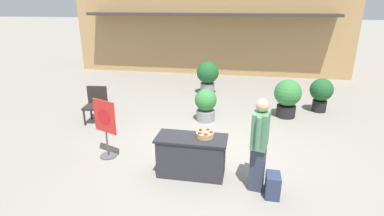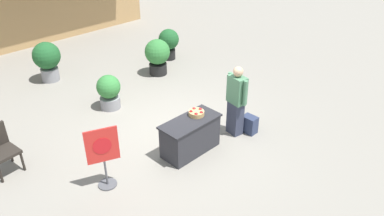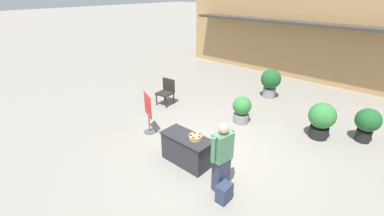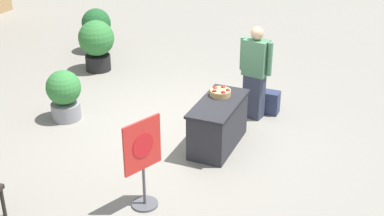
{
  "view_description": "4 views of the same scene",
  "coord_description": "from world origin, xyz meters",
  "px_view_note": "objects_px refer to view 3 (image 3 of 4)",
  "views": [
    {
      "loc": [
        0.75,
        -5.85,
        3.17
      ],
      "look_at": [
        -0.35,
        0.07,
        1.05
      ],
      "focal_mm": 28.0,
      "sensor_mm": 36.0,
      "label": 1
    },
    {
      "loc": [
        -4.88,
        -5.53,
        4.9
      ],
      "look_at": [
        0.01,
        -0.66,
        0.94
      ],
      "focal_mm": 35.0,
      "sensor_mm": 36.0,
      "label": 2
    },
    {
      "loc": [
        3.55,
        -4.82,
        4.14
      ],
      "look_at": [
        -0.8,
        0.06,
        1.07
      ],
      "focal_mm": 24.0,
      "sensor_mm": 36.0,
      "label": 3
    },
    {
      "loc": [
        -7.37,
        -3.36,
        4.33
      ],
      "look_at": [
        -0.74,
        -0.59,
        0.88
      ],
      "focal_mm": 50.0,
      "sensor_mm": 36.0,
      "label": 4
    }
  ],
  "objects_px": {
    "backpack": "(224,193)",
    "potted_plant_near_left": "(367,123)",
    "apple_basket": "(196,137)",
    "poster_board": "(148,112)",
    "potted_plant_far_right": "(322,119)",
    "person_visitor": "(222,158)",
    "display_table": "(187,149)",
    "patio_chair": "(167,90)",
    "potted_plant_far_left": "(242,109)",
    "potted_plant_near_right": "(271,81)"
  },
  "relations": [
    {
      "from": "patio_chair",
      "to": "display_table",
      "type": "bearing_deg",
      "value": 47.66
    },
    {
      "from": "poster_board",
      "to": "potted_plant_near_left",
      "type": "relative_size",
      "value": 1.25
    },
    {
      "from": "apple_basket",
      "to": "potted_plant_far_left",
      "type": "xyz_separation_m",
      "value": [
        -0.38,
        2.78,
        -0.35
      ]
    },
    {
      "from": "potted_plant_near_right",
      "to": "potted_plant_far_right",
      "type": "distance_m",
      "value": 3.23
    },
    {
      "from": "apple_basket",
      "to": "person_visitor",
      "type": "distance_m",
      "value": 1.03
    },
    {
      "from": "potted_plant_far_right",
      "to": "potted_plant_far_left",
      "type": "bearing_deg",
      "value": -162.12
    },
    {
      "from": "potted_plant_far_left",
      "to": "potted_plant_near_left",
      "type": "xyz_separation_m",
      "value": [
        3.33,
        1.39,
        0.12
      ]
    },
    {
      "from": "patio_chair",
      "to": "potted_plant_near_left",
      "type": "height_order",
      "value": "potted_plant_near_left"
    },
    {
      "from": "potted_plant_far_right",
      "to": "apple_basket",
      "type": "bearing_deg",
      "value": -118.39
    },
    {
      "from": "potted_plant_far_left",
      "to": "potted_plant_far_right",
      "type": "bearing_deg",
      "value": 17.88
    },
    {
      "from": "backpack",
      "to": "patio_chair",
      "type": "height_order",
      "value": "patio_chair"
    },
    {
      "from": "display_table",
      "to": "person_visitor",
      "type": "relative_size",
      "value": 0.8
    },
    {
      "from": "apple_basket",
      "to": "poster_board",
      "type": "bearing_deg",
      "value": 172.4
    },
    {
      "from": "potted_plant_far_right",
      "to": "potted_plant_near_left",
      "type": "height_order",
      "value": "potted_plant_far_right"
    },
    {
      "from": "potted_plant_far_left",
      "to": "person_visitor",
      "type": "bearing_deg",
      "value": -65.95
    },
    {
      "from": "display_table",
      "to": "person_visitor",
      "type": "height_order",
      "value": "person_visitor"
    },
    {
      "from": "poster_board",
      "to": "apple_basket",
      "type": "bearing_deg",
      "value": 104.62
    },
    {
      "from": "apple_basket",
      "to": "potted_plant_near_left",
      "type": "relative_size",
      "value": 0.32
    },
    {
      "from": "backpack",
      "to": "potted_plant_far_right",
      "type": "xyz_separation_m",
      "value": [
        0.64,
        4.03,
        0.42
      ]
    },
    {
      "from": "potted_plant_far_right",
      "to": "person_visitor",
      "type": "bearing_deg",
      "value": -103.44
    },
    {
      "from": "patio_chair",
      "to": "potted_plant_near_right",
      "type": "xyz_separation_m",
      "value": [
        2.68,
        3.28,
        0.14
      ]
    },
    {
      "from": "potted_plant_near_right",
      "to": "person_visitor",
      "type": "bearing_deg",
      "value": -73.69
    },
    {
      "from": "backpack",
      "to": "potted_plant_near_right",
      "type": "xyz_separation_m",
      "value": [
        -1.94,
        5.97,
        0.48
      ]
    },
    {
      "from": "potted_plant_near_right",
      "to": "poster_board",
      "type": "bearing_deg",
      "value": -105.9
    },
    {
      "from": "potted_plant_far_left",
      "to": "potted_plant_near_right",
      "type": "distance_m",
      "value": 2.7
    },
    {
      "from": "potted_plant_near_left",
      "to": "patio_chair",
      "type": "bearing_deg",
      "value": -162.45
    },
    {
      "from": "potted_plant_near_left",
      "to": "potted_plant_far_left",
      "type": "bearing_deg",
      "value": -157.29
    },
    {
      "from": "display_table",
      "to": "apple_basket",
      "type": "xyz_separation_m",
      "value": [
        0.25,
        0.06,
        0.44
      ]
    },
    {
      "from": "poster_board",
      "to": "patio_chair",
      "type": "bearing_deg",
      "value": -125.1
    },
    {
      "from": "apple_basket",
      "to": "potted_plant_far_right",
      "type": "xyz_separation_m",
      "value": [
        1.9,
        3.51,
        -0.21
      ]
    },
    {
      "from": "potted_plant_far_left",
      "to": "potted_plant_far_right",
      "type": "height_order",
      "value": "potted_plant_far_right"
    },
    {
      "from": "apple_basket",
      "to": "potted_plant_near_left",
      "type": "xyz_separation_m",
      "value": [
        2.96,
        4.17,
        -0.23
      ]
    },
    {
      "from": "potted_plant_near_left",
      "to": "potted_plant_far_right",
      "type": "bearing_deg",
      "value": -148.01
    },
    {
      "from": "poster_board",
      "to": "potted_plant_far_left",
      "type": "distance_m",
      "value": 3.07
    },
    {
      "from": "apple_basket",
      "to": "potted_plant_near_left",
      "type": "distance_m",
      "value": 5.12
    },
    {
      "from": "display_table",
      "to": "poster_board",
      "type": "relative_size",
      "value": 1.05
    },
    {
      "from": "person_visitor",
      "to": "poster_board",
      "type": "relative_size",
      "value": 1.31
    },
    {
      "from": "patio_chair",
      "to": "potted_plant_far_right",
      "type": "xyz_separation_m",
      "value": [
        5.27,
        1.34,
        0.08
      ]
    },
    {
      "from": "apple_basket",
      "to": "potted_plant_far_left",
      "type": "height_order",
      "value": "potted_plant_far_left"
    },
    {
      "from": "backpack",
      "to": "potted_plant_near_right",
      "type": "relative_size",
      "value": 0.35
    },
    {
      "from": "potted_plant_near_left",
      "to": "poster_board",
      "type": "bearing_deg",
      "value": -142.78
    },
    {
      "from": "display_table",
      "to": "potted_plant_far_left",
      "type": "relative_size",
      "value": 1.47
    },
    {
      "from": "potted_plant_far_right",
      "to": "backpack",
      "type": "bearing_deg",
      "value": -99.04
    },
    {
      "from": "backpack",
      "to": "potted_plant_near_left",
      "type": "xyz_separation_m",
      "value": [
        1.7,
        4.69,
        0.4
      ]
    },
    {
      "from": "poster_board",
      "to": "backpack",
      "type": "bearing_deg",
      "value": 99.0
    },
    {
      "from": "apple_basket",
      "to": "potted_plant_far_right",
      "type": "height_order",
      "value": "potted_plant_far_right"
    },
    {
      "from": "apple_basket",
      "to": "poster_board",
      "type": "relative_size",
      "value": 0.26
    },
    {
      "from": "potted_plant_far_left",
      "to": "potted_plant_near_right",
      "type": "bearing_deg",
      "value": 96.66
    },
    {
      "from": "potted_plant_far_left",
      "to": "display_table",
      "type": "bearing_deg",
      "value": -87.39
    },
    {
      "from": "display_table",
      "to": "poster_board",
      "type": "xyz_separation_m",
      "value": [
        -1.91,
        0.35,
        0.32
      ]
    }
  ]
}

